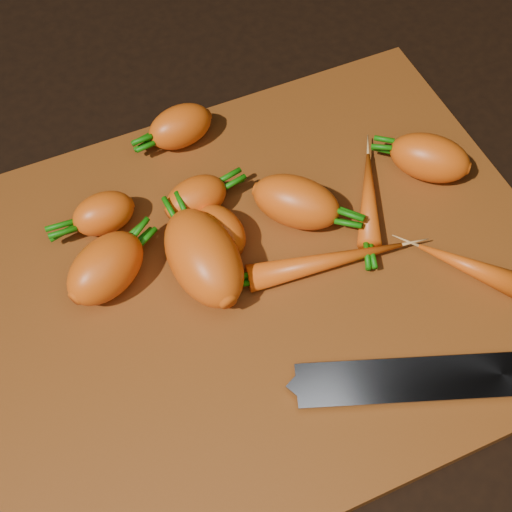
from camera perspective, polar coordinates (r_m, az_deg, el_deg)
name	(u,v)px	position (r m, az deg, el deg)	size (l,w,h in m)	color
ground	(261,286)	(0.62, 0.38, -2.45)	(2.00, 2.00, 0.01)	black
cutting_board	(261,280)	(0.61, 0.38, -1.93)	(0.50, 0.40, 0.01)	brown
carrot_0	(106,268)	(0.59, -11.94, -0.95)	(0.07, 0.05, 0.05)	#EA570F
carrot_1	(104,213)	(0.63, -12.10, 3.34)	(0.05, 0.04, 0.04)	#EA570F
carrot_2	(296,202)	(0.62, 3.24, 4.34)	(0.08, 0.05, 0.05)	#EA570F
carrot_3	(204,257)	(0.58, -4.21, -0.11)	(0.10, 0.06, 0.06)	#EA570F
carrot_4	(180,126)	(0.68, -6.08, 10.27)	(0.06, 0.04, 0.04)	#EA570F
carrot_5	(196,199)	(0.63, -4.83, 4.59)	(0.06, 0.04, 0.04)	#EA570F
carrot_6	(430,158)	(0.67, 13.73, 7.64)	(0.07, 0.04, 0.04)	#EA570F
carrot_7	(369,198)	(0.65, 9.01, 4.60)	(0.10, 0.02, 0.02)	#EA570F
carrot_8	(326,262)	(0.60, 5.62, -0.44)	(0.14, 0.02, 0.02)	#EA570F
carrot_9	(469,266)	(0.62, 16.69, -0.80)	(0.09, 0.02, 0.02)	#EA570F
carrot_10	(220,231)	(0.61, -2.87, 2.03)	(0.05, 0.04, 0.04)	#EA570F
knife	(451,378)	(0.57, 15.34, -9.37)	(0.31, 0.14, 0.02)	gray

